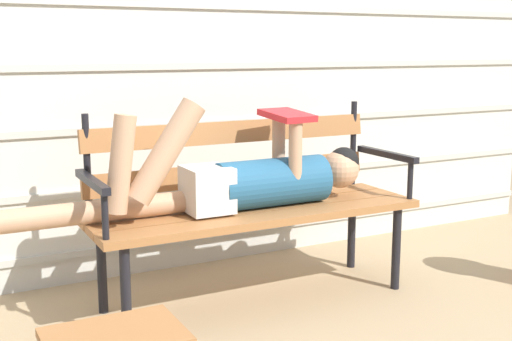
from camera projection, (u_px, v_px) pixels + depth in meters
ground_plane at (266, 307)px, 3.13m from camera, size 12.00×12.00×0.00m
house_siding at (199, 36)px, 3.57m from camera, size 4.89×0.08×2.55m
park_bench at (249, 196)px, 3.19m from camera, size 1.59×0.51×0.92m
reclining_person at (242, 178)px, 3.07m from camera, size 1.76×0.27×0.54m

